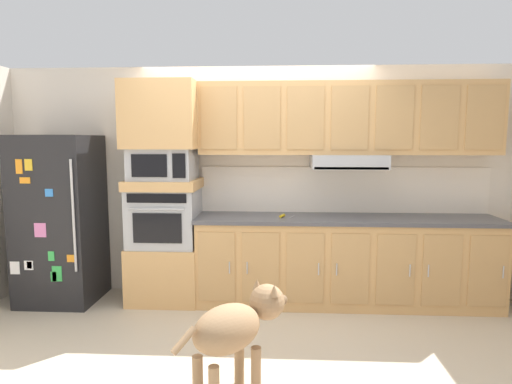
% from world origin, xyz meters
% --- Properties ---
extents(ground_plane, '(9.60, 9.60, 0.00)m').
position_xyz_m(ground_plane, '(0.00, 0.00, 0.00)').
color(ground_plane, beige).
extents(back_kitchen_wall, '(6.20, 0.12, 2.50)m').
position_xyz_m(back_kitchen_wall, '(0.00, 1.11, 1.25)').
color(back_kitchen_wall, silver).
rests_on(back_kitchen_wall, ground).
extents(refrigerator, '(0.76, 0.73, 1.76)m').
position_xyz_m(refrigerator, '(-2.06, 0.68, 0.88)').
color(refrigerator, black).
rests_on(refrigerator, ground).
extents(oven_base_cabinet, '(0.74, 0.62, 0.60)m').
position_xyz_m(oven_base_cabinet, '(-0.96, 0.75, 0.30)').
color(oven_base_cabinet, tan).
rests_on(oven_base_cabinet, ground).
extents(built_in_oven, '(0.70, 0.62, 0.60)m').
position_xyz_m(built_in_oven, '(-0.96, 0.75, 0.90)').
color(built_in_oven, '#A8AAAF').
rests_on(built_in_oven, oven_base_cabinet).
extents(appliance_mid_shelf, '(0.74, 0.62, 0.10)m').
position_xyz_m(appliance_mid_shelf, '(-0.96, 0.75, 1.25)').
color(appliance_mid_shelf, tan).
rests_on(appliance_mid_shelf, built_in_oven).
extents(microwave, '(0.64, 0.54, 0.32)m').
position_xyz_m(microwave, '(-0.96, 0.75, 1.46)').
color(microwave, '#A8AAAF').
rests_on(microwave, appliance_mid_shelf).
extents(appliance_upper_cabinet, '(0.74, 0.62, 0.68)m').
position_xyz_m(appliance_upper_cabinet, '(-0.96, 0.75, 1.96)').
color(appliance_upper_cabinet, tan).
rests_on(appliance_upper_cabinet, microwave).
extents(lower_cabinet_run, '(3.07, 0.63, 0.88)m').
position_xyz_m(lower_cabinet_run, '(0.95, 0.75, 0.44)').
color(lower_cabinet_run, tan).
rests_on(lower_cabinet_run, ground).
extents(countertop_slab, '(3.11, 0.64, 0.04)m').
position_xyz_m(countertop_slab, '(0.95, 0.75, 0.90)').
color(countertop_slab, '#4C4C51').
rests_on(countertop_slab, lower_cabinet_run).
extents(backsplash_panel, '(3.11, 0.02, 0.50)m').
position_xyz_m(backsplash_panel, '(0.95, 1.04, 1.17)').
color(backsplash_panel, white).
rests_on(backsplash_panel, countertop_slab).
extents(upper_cabinet_with_hood, '(3.07, 0.48, 0.88)m').
position_xyz_m(upper_cabinet_with_hood, '(0.95, 0.87, 1.90)').
color(upper_cabinet_with_hood, tan).
rests_on(upper_cabinet_with_hood, backsplash_panel).
extents(screwdriver, '(0.16, 0.15, 0.03)m').
position_xyz_m(screwdriver, '(0.29, 0.70, 0.93)').
color(screwdriver, yellow).
rests_on(screwdriver, countertop_slab).
extents(dog, '(0.73, 0.75, 0.73)m').
position_xyz_m(dog, '(-0.02, -0.96, 0.48)').
color(dog, '#997551').
rests_on(dog, ground).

